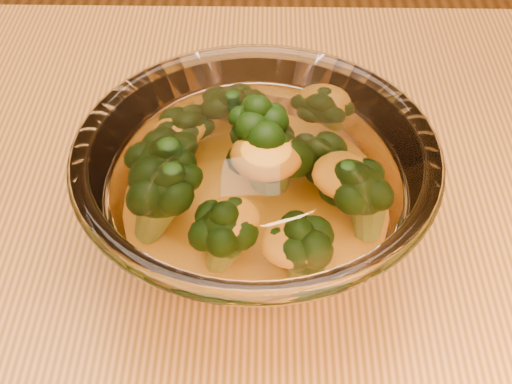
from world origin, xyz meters
TOP-DOWN VIEW (x-y plane):
  - glass_bowl at (-0.10, 0.08)m, footprint 0.22×0.22m
  - cheese_sauce at (-0.10, 0.08)m, footprint 0.12×0.12m
  - broccoli_heap at (-0.10, 0.09)m, footprint 0.16×0.15m

SIDE VIEW (x-z plane):
  - cheese_sauce at x=-0.10m, z-range 0.76..0.80m
  - glass_bowl at x=-0.10m, z-range 0.75..0.85m
  - broccoli_heap at x=-0.10m, z-range 0.78..0.85m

